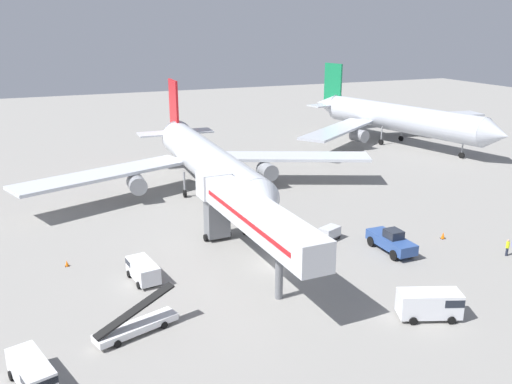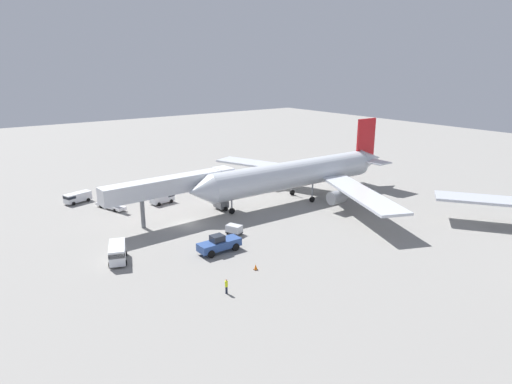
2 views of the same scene
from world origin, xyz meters
The scene contains 12 objects.
ground_plane centered at (0.00, 0.00, 0.00)m, with size 300.00×300.00×0.00m, color gray.
airplane_at_gate centered at (0.18, 24.81, 5.22)m, with size 52.01×47.73×14.63m.
jet_bridge centered at (-3.19, 0.34, 5.94)m, with size 4.22×23.99×7.74m.
pushback_tug centered at (12.62, -1.58, 1.18)m, with size 2.60×6.31×2.56m.
belt_loader_truck centered at (-15.77, -7.39, 0.77)m, with size 7.02×3.69×3.25m.
service_van_mid_center centered at (7.34, -14.34, 1.35)m, with size 5.50×3.73×2.38m.
service_van_near_center centered at (-13.41, 1.84, 1.09)m, with size 2.70×4.71×1.90m.
service_van_near_right centered at (-23.44, -11.32, 1.12)m, with size 3.29×5.34×1.93m.
baggage_cart_near_left centered at (8.21, 3.91, 0.82)m, with size 2.77×2.29×1.49m.
ground_crew_worker_foreground centered at (23.28, -7.21, 0.98)m, with size 0.49×0.49×1.84m.
safety_cone_alpha centered at (20.33, -0.82, 0.38)m, with size 0.51×0.51×0.77m.
safety_cone_bravo centered at (-19.93, 7.84, 0.32)m, with size 0.42×0.42×0.65m.
Camera 2 is at (62.28, -31.70, 25.53)m, focal length 30.93 mm.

